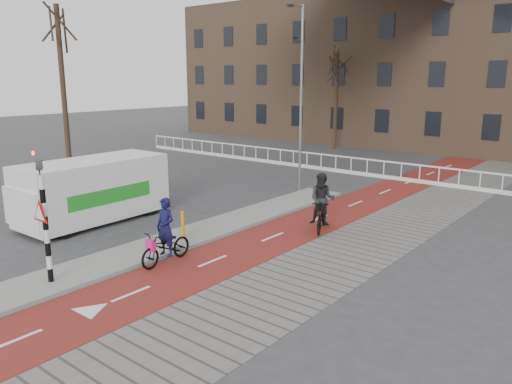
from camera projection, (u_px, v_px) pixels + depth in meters
The scene contains 15 objects.
ground at pixel (127, 269), 14.45m from camera, with size 120.00×120.00×0.00m, color #38383A.
bike_lane at pixel (344, 208), 21.09m from camera, with size 2.50×60.00×0.01m, color maroon.
sidewalk at pixel (408, 220), 19.37m from camera, with size 3.00×60.00×0.01m, color slate.
curb_island at pixel (207, 230), 17.89m from camera, with size 1.80×16.00×0.12m, color gray.
traffic_signal at pixel (44, 214), 12.84m from camera, with size 0.80×0.80×3.68m.
bollard at pixel (183, 224), 16.79m from camera, with size 0.12×0.12×0.92m, color orange.
cyclist_near at pixel (166, 242), 14.73m from camera, with size 0.78×1.95×1.99m.
cyclist_far at pixel (322, 207), 17.78m from camera, with size 1.32×2.05×2.12m.
van at pixel (93, 189), 18.94m from camera, with size 2.36×5.62×2.40m.
railing at pixel (307, 163), 30.31m from camera, with size 28.00×0.10×0.99m.
townhouse_row at pixel (437, 45), 38.73m from camera, with size 46.00×10.00×15.90m.
tree_left at pixel (64, 97), 24.89m from camera, with size 0.26×0.26×8.85m, color black.
tree_mid at pixel (336, 102), 37.66m from camera, with size 0.29×0.29×7.20m, color black.
streetlight_near at pixel (301, 102), 23.18m from camera, with size 0.12×0.12×8.58m, color slate.
streetlight_left at pixel (301, 95), 36.42m from camera, with size 0.12×0.12×8.21m, color slate.
Camera 1 is at (11.46, -8.18, 5.43)m, focal length 35.00 mm.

